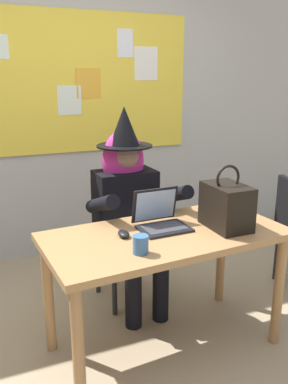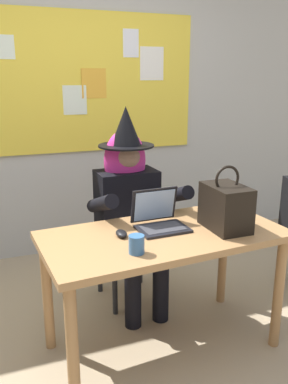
{
  "view_description": "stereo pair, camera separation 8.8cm",
  "coord_description": "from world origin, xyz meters",
  "px_view_note": "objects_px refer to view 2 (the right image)",
  "views": [
    {
      "loc": [
        -0.72,
        -1.79,
        1.6
      ],
      "look_at": [
        0.23,
        0.46,
        0.91
      ],
      "focal_mm": 37.85,
      "sensor_mm": 36.0,
      "label": 1
    },
    {
      "loc": [
        -0.64,
        -1.82,
        1.6
      ],
      "look_at": [
        0.23,
        0.46,
        0.91
      ],
      "focal_mm": 37.85,
      "sensor_mm": 36.0,
      "label": 2
    }
  ],
  "objects_px": {
    "desk_main": "(164,249)",
    "coffee_mug": "(137,244)",
    "computer_mouse": "(121,234)",
    "person_costumed": "(130,198)",
    "laptop": "(159,219)",
    "chair_at_desk": "(124,230)",
    "handbag": "(226,207)"
  },
  "relations": [
    {
      "from": "person_costumed",
      "to": "chair_at_desk",
      "type": "bearing_deg",
      "value": -178.55
    },
    {
      "from": "computer_mouse",
      "to": "handbag",
      "type": "xyz_separation_m",
      "value": [
        0.6,
        -0.1,
        0.12
      ]
    },
    {
      "from": "computer_mouse",
      "to": "coffee_mug",
      "type": "bearing_deg",
      "value": -86.38
    },
    {
      "from": "laptop",
      "to": "coffee_mug",
      "type": "relative_size",
      "value": 3.11
    },
    {
      "from": "computer_mouse",
      "to": "desk_main",
      "type": "bearing_deg",
      "value": -5.0
    },
    {
      "from": "computer_mouse",
      "to": "handbag",
      "type": "distance_m",
      "value": 0.62
    },
    {
      "from": "laptop",
      "to": "chair_at_desk",
      "type": "bearing_deg",
      "value": 90.26
    },
    {
      "from": "desk_main",
      "to": "chair_at_desk",
      "type": "distance_m",
      "value": 0.72
    },
    {
      "from": "laptop",
      "to": "handbag",
      "type": "relative_size",
      "value": 0.78
    },
    {
      "from": "laptop",
      "to": "computer_mouse",
      "type": "xyz_separation_m",
      "value": [
        -0.25,
        -0.06,
        -0.03
      ]
    },
    {
      "from": "person_costumed",
      "to": "computer_mouse",
      "type": "height_order",
      "value": "person_costumed"
    },
    {
      "from": "computer_mouse",
      "to": "person_costumed",
      "type": "bearing_deg",
      "value": 69.4
    },
    {
      "from": "desk_main",
      "to": "computer_mouse",
      "type": "relative_size",
      "value": 13.71
    },
    {
      "from": "laptop",
      "to": "computer_mouse",
      "type": "height_order",
      "value": "laptop"
    },
    {
      "from": "desk_main",
      "to": "coffee_mug",
      "type": "xyz_separation_m",
      "value": [
        -0.24,
        -0.21,
        0.15
      ]
    },
    {
      "from": "desk_main",
      "to": "person_costumed",
      "type": "xyz_separation_m",
      "value": [
        -0.01,
        0.58,
        0.14
      ]
    },
    {
      "from": "person_costumed",
      "to": "coffee_mug",
      "type": "bearing_deg",
      "value": -17.83
    },
    {
      "from": "chair_at_desk",
      "to": "handbag",
      "type": "relative_size",
      "value": 2.39
    },
    {
      "from": "desk_main",
      "to": "computer_mouse",
      "type": "height_order",
      "value": "computer_mouse"
    },
    {
      "from": "person_costumed",
      "to": "computer_mouse",
      "type": "relative_size",
      "value": 13.62
    },
    {
      "from": "desk_main",
      "to": "coffee_mug",
      "type": "bearing_deg",
      "value": -139.71
    },
    {
      "from": "desk_main",
      "to": "laptop",
      "type": "relative_size",
      "value": 4.82
    },
    {
      "from": "laptop",
      "to": "handbag",
      "type": "bearing_deg",
      "value": -25.68
    },
    {
      "from": "computer_mouse",
      "to": "coffee_mug",
      "type": "distance_m",
      "value": 0.24
    },
    {
      "from": "laptop",
      "to": "handbag",
      "type": "xyz_separation_m",
      "value": [
        0.35,
        -0.15,
        0.08
      ]
    },
    {
      "from": "person_costumed",
      "to": "computer_mouse",
      "type": "distance_m",
      "value": 0.6
    },
    {
      "from": "chair_at_desk",
      "to": "computer_mouse",
      "type": "bearing_deg",
      "value": -22.21
    },
    {
      "from": "person_costumed",
      "to": "laptop",
      "type": "height_order",
      "value": "person_costumed"
    },
    {
      "from": "desk_main",
      "to": "laptop",
      "type": "xyz_separation_m",
      "value": [
        0.01,
        0.09,
        0.15
      ]
    },
    {
      "from": "chair_at_desk",
      "to": "handbag",
      "type": "xyz_separation_m",
      "value": [
        0.37,
        -0.77,
        0.37
      ]
    },
    {
      "from": "computer_mouse",
      "to": "chair_at_desk",
      "type": "bearing_deg",
      "value": 73.79
    },
    {
      "from": "desk_main",
      "to": "chair_at_desk",
      "type": "bearing_deg",
      "value": 91.18
    }
  ]
}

